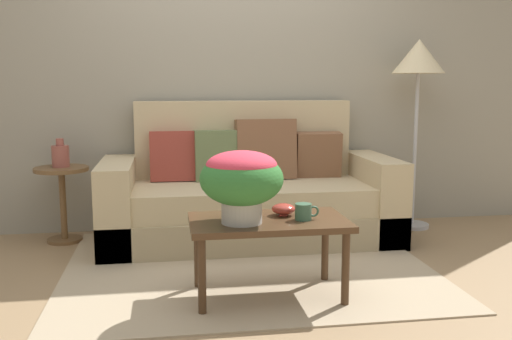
{
  "coord_description": "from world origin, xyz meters",
  "views": [
    {
      "loc": [
        -0.5,
        -3.46,
        1.2
      ],
      "look_at": [
        0.06,
        0.15,
        0.64
      ],
      "focal_mm": 39.78,
      "sensor_mm": 36.0,
      "label": 1
    }
  ],
  "objects": [
    {
      "name": "coffee_table",
      "position": [
        0.04,
        -0.43,
        0.4
      ],
      "size": [
        0.88,
        0.51,
        0.45
      ],
      "color": "#442D1B",
      "rests_on": "ground"
    },
    {
      "name": "ground_plane",
      "position": [
        0.0,
        0.0,
        0.0
      ],
      "size": [
        14.0,
        14.0,
        0.0
      ],
      "primitive_type": "plane",
      "color": "#997A56"
    },
    {
      "name": "side_table",
      "position": [
        -1.3,
        0.93,
        0.4
      ],
      "size": [
        0.4,
        0.4,
        0.58
      ],
      "color": "brown",
      "rests_on": "ground"
    },
    {
      "name": "floor_lamp",
      "position": [
        1.52,
        0.93,
        1.33
      ],
      "size": [
        0.42,
        0.42,
        1.55
      ],
      "color": "#B2B2B7",
      "rests_on": "ground"
    },
    {
      "name": "couch",
      "position": [
        0.11,
        0.79,
        0.33
      ],
      "size": [
        2.21,
        0.9,
        1.06
      ],
      "color": "tan",
      "rests_on": "ground"
    },
    {
      "name": "area_rug",
      "position": [
        0.0,
        0.11,
        0.01
      ],
      "size": [
        2.35,
        1.97,
        0.01
      ],
      "primitive_type": "cube",
      "color": "tan",
      "rests_on": "ground"
    },
    {
      "name": "potted_plant",
      "position": [
        -0.11,
        -0.49,
        0.7
      ],
      "size": [
        0.45,
        0.45,
        0.39
      ],
      "color": "#B7B2A8",
      "rests_on": "coffee_table"
    },
    {
      "name": "coffee_mug",
      "position": [
        0.23,
        -0.47,
        0.5
      ],
      "size": [
        0.14,
        0.09,
        0.09
      ],
      "color": "#3D664C",
      "rests_on": "coffee_table"
    },
    {
      "name": "table_vase",
      "position": [
        -1.3,
        0.95,
        0.66
      ],
      "size": [
        0.13,
        0.13,
        0.22
      ],
      "color": "#934C42",
      "rests_on": "side_table"
    },
    {
      "name": "snack_bowl",
      "position": [
        0.14,
        -0.35,
        0.49
      ],
      "size": [
        0.14,
        0.14,
        0.07
      ],
      "color": "#B2382D",
      "rests_on": "coffee_table"
    },
    {
      "name": "wall_back",
      "position": [
        0.0,
        1.27,
        1.41
      ],
      "size": [
        6.4,
        0.12,
        2.83
      ],
      "primitive_type": "cube",
      "color": "gray",
      "rests_on": "ground"
    }
  ]
}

